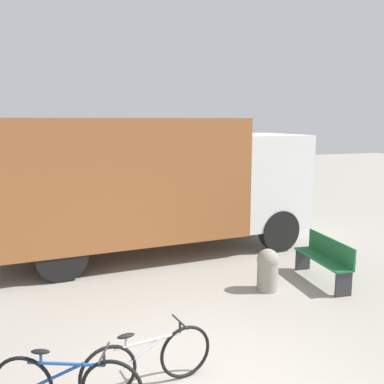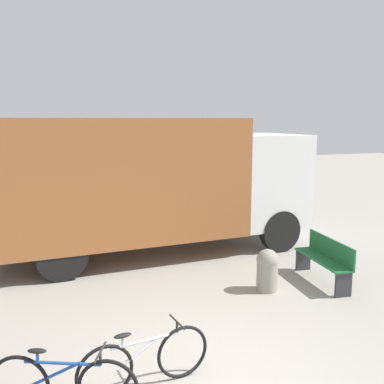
{
  "view_description": "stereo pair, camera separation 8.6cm",
  "coord_description": "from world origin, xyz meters",
  "px_view_note": "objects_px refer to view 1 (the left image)",
  "views": [
    {
      "loc": [
        -1.96,
        -4.49,
        3.32
      ],
      "look_at": [
        1.04,
        3.94,
        1.8
      ],
      "focal_mm": 40.0,
      "sensor_mm": 36.0,
      "label": 1
    },
    {
      "loc": [
        -1.87,
        -4.51,
        3.32
      ],
      "look_at": [
        1.04,
        3.94,
        1.8
      ],
      "focal_mm": 40.0,
      "sensor_mm": 36.0,
      "label": 2
    }
  ],
  "objects_px": {
    "bicycle_middle": "(148,361)",
    "bollard_near_bench": "(268,268)",
    "park_bench": "(325,258)",
    "delivery_truck": "(154,180)"
  },
  "relations": [
    {
      "from": "bicycle_middle",
      "to": "bollard_near_bench",
      "type": "xyz_separation_m",
      "value": [
        2.96,
        2.28,
        0.07
      ]
    },
    {
      "from": "park_bench",
      "to": "bollard_near_bench",
      "type": "distance_m",
      "value": 1.34
    },
    {
      "from": "bicycle_middle",
      "to": "delivery_truck",
      "type": "bearing_deg",
      "value": 66.36
    },
    {
      "from": "delivery_truck",
      "to": "park_bench",
      "type": "height_order",
      "value": "delivery_truck"
    },
    {
      "from": "park_bench",
      "to": "bollard_near_bench",
      "type": "xyz_separation_m",
      "value": [
        -1.33,
        0.01,
        -0.07
      ]
    },
    {
      "from": "park_bench",
      "to": "delivery_truck",
      "type": "bearing_deg",
      "value": 46.71
    },
    {
      "from": "bollard_near_bench",
      "to": "bicycle_middle",
      "type": "bearing_deg",
      "value": -142.41
    },
    {
      "from": "delivery_truck",
      "to": "park_bench",
      "type": "distance_m",
      "value": 4.39
    },
    {
      "from": "park_bench",
      "to": "bicycle_middle",
      "type": "bearing_deg",
      "value": 122.46
    },
    {
      "from": "park_bench",
      "to": "bollard_near_bench",
      "type": "relative_size",
      "value": 1.98
    }
  ]
}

